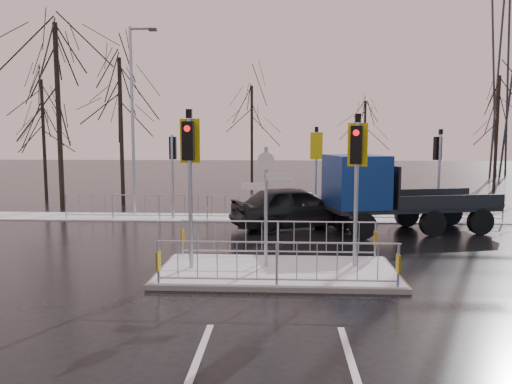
{
  "coord_description": "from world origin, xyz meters",
  "views": [
    {
      "loc": [
        0.12,
        -12.35,
        3.49
      ],
      "look_at": [
        -0.68,
        2.66,
        1.8
      ],
      "focal_mm": 35.0,
      "sensor_mm": 36.0,
      "label": 1
    }
  ],
  "objects_px": {
    "traffic_island": "(277,259)",
    "car_far_lane": "(294,207)",
    "flatbed_truck": "(378,192)",
    "street_lamp_left": "(134,113)"
  },
  "relations": [
    {
      "from": "traffic_island",
      "to": "car_far_lane",
      "type": "height_order",
      "value": "traffic_island"
    },
    {
      "from": "car_far_lane",
      "to": "flatbed_truck",
      "type": "bearing_deg",
      "value": -126.27
    },
    {
      "from": "flatbed_truck",
      "to": "street_lamp_left",
      "type": "relative_size",
      "value": 0.78
    },
    {
      "from": "car_far_lane",
      "to": "flatbed_truck",
      "type": "relative_size",
      "value": 0.75
    },
    {
      "from": "traffic_island",
      "to": "car_far_lane",
      "type": "xyz_separation_m",
      "value": [
        0.59,
        6.36,
        0.43
      ]
    },
    {
      "from": "traffic_island",
      "to": "car_far_lane",
      "type": "bearing_deg",
      "value": 84.7
    },
    {
      "from": "car_far_lane",
      "to": "street_lamp_left",
      "type": "xyz_separation_m",
      "value": [
        -7.01,
        3.13,
        3.67
      ]
    },
    {
      "from": "flatbed_truck",
      "to": "car_far_lane",
      "type": "bearing_deg",
      "value": 167.02
    },
    {
      "from": "traffic_island",
      "to": "street_lamp_left",
      "type": "distance_m",
      "value": 12.17
    },
    {
      "from": "traffic_island",
      "to": "street_lamp_left",
      "type": "bearing_deg",
      "value": 124.07
    }
  ]
}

